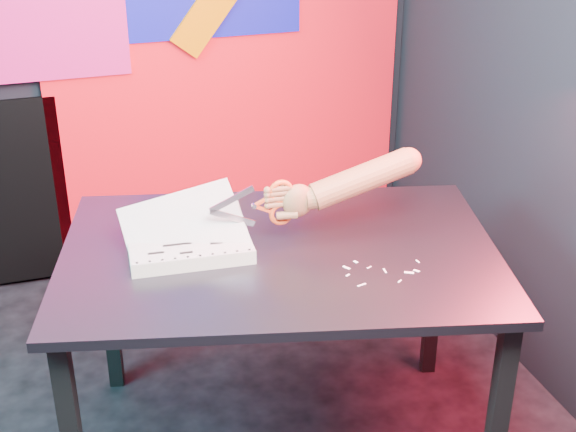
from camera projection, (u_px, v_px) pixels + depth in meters
name	position (u px, v px, depth m)	size (l,w,h in m)	color
room	(105.00, 78.00, 1.92)	(3.01, 3.01, 2.71)	black
backdrop	(91.00, 74.00, 3.36)	(2.88, 0.05, 2.08)	red
work_table	(280.00, 273.00, 2.44)	(1.47, 1.15, 0.75)	black
printout_stack	(189.00, 243.00, 2.39)	(0.38, 0.29, 0.19)	beige
scissors	(275.00, 203.00, 2.39)	(0.26, 0.02, 0.15)	#BEBEBE
hand_forearm	(351.00, 182.00, 2.43)	(0.49, 0.10, 0.19)	#965D30
paper_clippings	(382.00, 272.00, 2.28)	(0.23, 0.16, 0.00)	white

